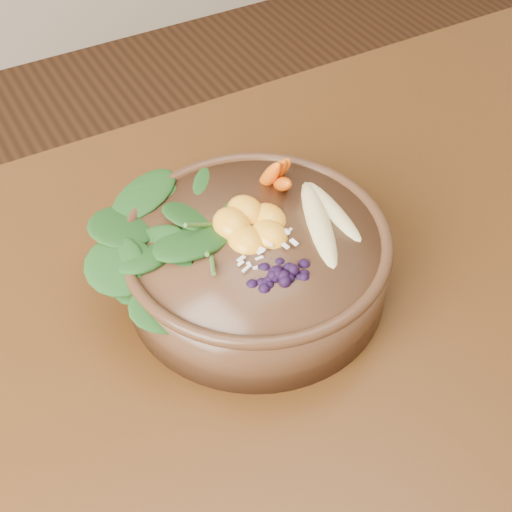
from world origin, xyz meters
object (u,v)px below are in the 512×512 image
Objects in this scene: carrot_cluster at (275,155)px; mandarin_cluster at (252,215)px; banana_halves at (327,207)px; kale_heap at (198,197)px; stoneware_bowl at (256,263)px; dining_table at (418,369)px; blueberry_pile at (280,262)px.

carrot_cluster is 0.07m from mandarin_cluster.
kale_heap is at bearing 156.45° from banana_halves.
carrot_cluster is at bearing 41.30° from mandarin_cluster.
carrot_cluster is (0.06, 0.06, 0.07)m from stoneware_bowl.
carrot_cluster reaches higher than dining_table.
dining_table is 13.17× the size of blueberry_pile.
stoneware_bowl is 2.16× the size of blueberry_pile.
stoneware_bowl is (-0.14, 0.12, 0.13)m from dining_table.
banana_halves is at bearing -66.94° from carrot_cluster.
kale_heap is 0.09m from carrot_cluster.
kale_heap is at bearing 117.98° from stoneware_bowl.
stoneware_bowl is at bearing -177.26° from banana_halves.
kale_heap is at bearing 102.91° from blueberry_pile.
banana_halves is (0.08, -0.01, 0.05)m from stoneware_bowl.
banana_halves is (0.11, -0.07, -0.01)m from kale_heap.
dining_table is 0.26m from mandarin_cluster.
mandarin_cluster is at bearing 134.25° from dining_table.
blueberry_pile reaches higher than stoneware_bowl.
kale_heap is at bearing 129.32° from mandarin_cluster.
carrot_cluster reaches higher than mandarin_cluster.
blueberry_pile is (-0.01, -0.05, 0.05)m from stoneware_bowl.
blueberry_pile is (-0.14, 0.07, 0.18)m from dining_table.
blueberry_pile is (-0.06, -0.12, -0.02)m from carrot_cluster.
dining_table is 0.22m from banana_halves.
kale_heap is 0.13m from banana_halves.
blueberry_pile reaches higher than banana_halves.
blueberry_pile is at bearing -109.55° from carrot_cluster.
carrot_cluster reaches higher than kale_heap.
kale_heap is 1.42× the size of blueberry_pile.
dining_table is 0.31m from kale_heap.
mandarin_cluster is (0.04, -0.04, -0.01)m from kale_heap.
mandarin_cluster is at bearing 170.25° from banana_halves.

